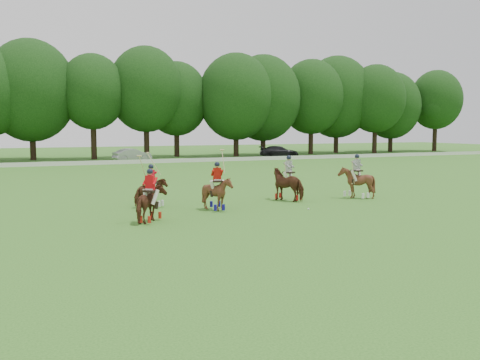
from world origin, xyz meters
name	(u,v)px	position (x,y,z in m)	size (l,w,h in m)	color
ground	(270,223)	(0.00, 0.00, 0.00)	(180.00, 180.00, 0.00)	#2A601B
tree_line	(95,92)	(0.26, 48.05, 8.23)	(117.98, 14.32, 14.75)	black
boundary_rail	(109,162)	(0.00, 38.00, 0.22)	(120.00, 0.10, 0.44)	white
car_mid	(132,155)	(3.49, 42.50, 0.73)	(1.54, 4.42, 1.46)	#9D9DA2
car_right	(279,152)	(22.83, 42.50, 0.75)	(2.09, 5.14, 1.49)	black
polo_red_a	(150,203)	(-4.50, 2.17, 0.81)	(1.76, 1.95, 2.79)	#4D2414
polo_red_b	(151,192)	(-3.41, 6.32, 0.75)	(1.84, 1.84, 2.68)	#4D2414
polo_red_c	(217,193)	(-0.76, 4.09, 0.84)	(1.57, 1.70, 2.87)	#4D2414
polo_stripe_a	(289,184)	(4.03, 5.74, 0.90)	(1.90, 2.27, 2.45)	#4D2414
polo_stripe_b	(356,182)	(7.94, 5.01, 0.91)	(1.79, 1.92, 2.47)	#4D2414
polo_ball	(308,209)	(3.31, 2.44, 0.04)	(0.09, 0.09, 0.09)	white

